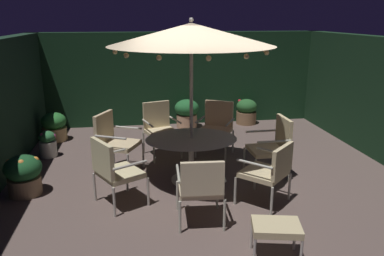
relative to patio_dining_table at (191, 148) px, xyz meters
name	(u,v)px	position (x,y,z in m)	size (l,w,h in m)	color
ground_plane	(210,183)	(0.29, -0.12, -0.58)	(7.17, 7.87, 0.02)	brown
hedge_backdrop_rear	(181,78)	(0.29, 3.66, 0.56)	(7.17, 0.30, 2.27)	#14301B
patio_dining_table	(191,148)	(0.00, 0.00, 0.00)	(1.48, 1.23, 0.74)	#BCB5A5
patio_umbrella	(191,35)	(0.00, 0.00, 1.79)	(2.54, 2.54, 2.61)	#BBB6AB
patio_chair_north	(274,143)	(1.41, 0.04, -0.01)	(0.64, 0.64, 1.01)	#B3B6A4
patio_chair_northeast	(217,124)	(0.68, 1.23, 0.03)	(0.82, 0.81, 1.03)	#B2AFA9
patio_chair_east	(160,126)	(-0.42, 1.34, 0.02)	(0.74, 0.75, 1.03)	#B9B4A3
patio_chair_southeast	(114,138)	(-1.27, 0.61, 0.03)	(0.83, 0.84, 1.04)	#B7B4AC
patio_chair_south	(113,168)	(-1.22, -0.69, 0.01)	(0.81, 0.84, 1.00)	#B5B0A4
patio_chair_southwest	(201,185)	(-0.09, -1.40, -0.02)	(0.64, 0.67, 0.94)	#B6B6A4
patio_chair_west	(270,169)	(0.98, -0.99, -0.03)	(0.87, 0.87, 0.92)	#B7B6A8
ottoman_footrest	(276,229)	(0.61, -2.26, -0.19)	(0.60, 0.49, 0.43)	#B9B3AA
potted_plant_right_far	(187,112)	(0.37, 3.18, -0.20)	(0.59, 0.59, 0.69)	tan
potted_plant_right_near	(24,174)	(-2.59, -0.12, -0.24)	(0.55, 0.55, 0.62)	#896E4F
potted_plant_left_near	(246,111)	(1.91, 3.27, -0.25)	(0.51, 0.51, 0.63)	#896545
potted_plant_back_left	(54,127)	(-2.64, 2.57, -0.25)	(0.53, 0.53, 0.63)	tan
potted_plant_back_center	(48,144)	(-2.57, 1.53, -0.31)	(0.33, 0.32, 0.51)	beige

